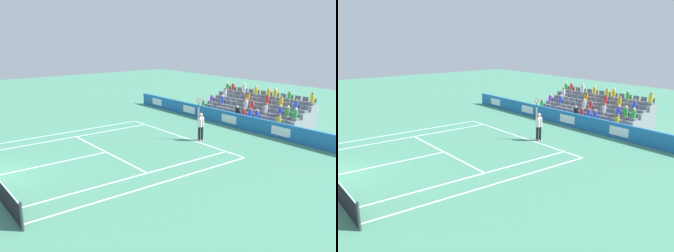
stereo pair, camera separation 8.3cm
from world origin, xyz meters
The scene contains 12 objects.
line_baseline centered at (0.00, -11.89, 0.00)m, with size 10.97×0.10×0.01m, color white.
line_service centered at (0.00, -6.40, 0.00)m, with size 8.23×0.10×0.01m, color white.
line_centre_service centered at (0.00, -3.20, 0.00)m, with size 0.10×6.40×0.01m, color white.
line_singles_sideline_left centered at (4.12, -5.95, 0.00)m, with size 0.10×11.89×0.01m, color white.
line_singles_sideline_right centered at (-4.12, -5.95, 0.00)m, with size 0.10×11.89×0.01m, color white.
line_doubles_sideline_left centered at (5.49, -5.95, 0.00)m, with size 0.10×11.89×0.01m, color white.
line_doubles_sideline_right centered at (-5.49, -5.95, 0.00)m, with size 0.10×11.89×0.01m, color white.
line_centre_mark centered at (0.00, -11.79, 0.00)m, with size 0.10×0.20×0.01m, color white.
sponsor_barrier centered at (0.00, -16.61, 0.51)m, with size 22.28×0.22×1.02m.
tennis_player centered at (-1.54, -12.26, 0.99)m, with size 0.53×0.38×2.85m.
stadium_stand centered at (-0.01, -19.55, 0.70)m, with size 8.68×3.80×2.61m.
loose_tennis_ball centered at (1.19, -2.15, 0.03)m, with size 0.07×0.07×0.07m, color #D1E533.
Camera 1 is at (-17.83, 2.96, 6.50)m, focal length 39.06 mm.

